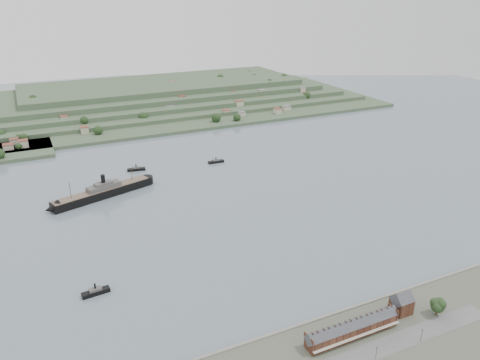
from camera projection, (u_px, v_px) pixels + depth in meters
name	position (u px, v px, depth m)	size (l,w,h in m)	color
ground	(236.00, 210.00, 394.16)	(1400.00, 1400.00, 0.00)	slate
near_shore	(390.00, 354.00, 237.68)	(220.00, 80.00, 2.60)	#4C5142
terrace_row	(352.00, 328.00, 247.17)	(55.60, 9.80, 11.07)	#3E1F16
gabled_building	(402.00, 303.00, 264.81)	(10.40, 10.18, 14.09)	#3E1F16
far_peninsula	(147.00, 99.00, 729.20)	(760.00, 309.00, 30.00)	#3A5438
steamship	(100.00, 193.00, 415.17)	(100.97, 41.49, 24.91)	black
tugboat	(96.00, 292.00, 285.26)	(17.16, 6.00, 7.57)	black
ferry_west	(136.00, 169.00, 478.40)	(18.85, 8.13, 6.84)	black
ferry_east	(216.00, 161.00, 499.68)	(17.18, 5.39, 6.38)	black
fig_tree	(439.00, 305.00, 262.21)	(9.75, 8.45, 10.88)	#42301E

